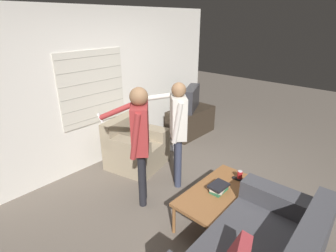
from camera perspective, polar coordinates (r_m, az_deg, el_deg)
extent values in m
plane|color=#665B51|center=(3.78, 6.91, -16.50)|extent=(16.00, 16.00, 0.00)
cube|color=silver|center=(4.54, -13.70, 7.93)|extent=(5.20, 0.06, 2.55)
cube|color=beige|center=(4.37, -16.02, 7.96)|extent=(1.16, 0.02, 1.17)
cube|color=gray|center=(4.50, -15.28, 1.92)|extent=(1.13, 0.00, 0.01)
cube|color=gray|center=(4.44, -15.54, 4.28)|extent=(1.13, 0.00, 0.01)
cube|color=gray|center=(4.39, -15.80, 6.70)|extent=(1.13, 0.00, 0.01)
cube|color=gray|center=(4.34, -16.07, 9.18)|extent=(1.13, 0.00, 0.01)
cube|color=gray|center=(4.30, -16.35, 11.71)|extent=(1.13, 0.00, 0.01)
cube|color=gray|center=(4.28, -16.64, 14.27)|extent=(1.13, 0.00, 0.01)
cube|color=#424247|center=(3.13, 24.02, -14.73)|extent=(0.26, 0.92, 0.21)
cube|color=gray|center=(4.54, -6.69, -6.04)|extent=(1.02, 1.00, 0.42)
cube|color=gray|center=(4.53, -10.13, -0.56)|extent=(0.87, 0.40, 0.39)
cube|color=gray|center=(4.63, -4.73, -1.15)|extent=(0.43, 0.85, 0.19)
cube|color=gray|center=(4.19, -9.24, -4.06)|extent=(0.43, 0.85, 0.19)
cube|color=brown|center=(3.33, 11.31, -14.11)|extent=(1.16, 0.63, 0.04)
cylinder|color=brown|center=(3.24, 1.29, -19.63)|extent=(0.04, 0.04, 0.38)
cylinder|color=brown|center=(3.95, 11.81, -11.48)|extent=(0.04, 0.04, 0.38)
cylinder|color=brown|center=(3.01, 9.94, -24.08)|extent=(0.04, 0.04, 0.38)
cylinder|color=brown|center=(3.76, 19.18, -14.26)|extent=(0.04, 0.04, 0.38)
cube|color=#33281E|center=(5.71, 4.94, 0.98)|extent=(1.07, 0.54, 0.57)
cube|color=#2D2D33|center=(5.54, 5.11, 6.01)|extent=(0.81, 0.54, 0.47)
cube|color=#3D4738|center=(5.56, 4.07, 6.10)|extent=(0.63, 0.31, 0.39)
cylinder|color=black|center=(3.52, -5.69, -11.54)|extent=(0.10, 0.10, 0.80)
cylinder|color=black|center=(3.65, -5.56, -10.18)|extent=(0.10, 0.10, 0.80)
cube|color=maroon|center=(3.26, -6.09, -0.42)|extent=(0.45, 0.45, 0.60)
sphere|color=#846042|center=(3.12, -6.39, 6.40)|extent=(0.22, 0.22, 0.22)
cylinder|color=maroon|center=(3.04, -7.13, -2.39)|extent=(0.16, 0.16, 0.58)
cylinder|color=maroon|center=(3.45, -10.38, 3.54)|extent=(0.44, 0.44, 0.28)
cube|color=white|center=(3.53, -14.51, 1.74)|extent=(0.08, 0.08, 0.13)
cylinder|color=#33384C|center=(3.87, 2.23, -8.07)|extent=(0.10, 0.10, 0.80)
cylinder|color=#33384C|center=(3.99, 1.99, -7.13)|extent=(0.10, 0.10, 0.80)
cube|color=beige|center=(3.63, 2.26, 1.96)|extent=(0.39, 0.40, 0.60)
sphere|color=#846042|center=(3.52, 2.36, 7.89)|extent=(0.20, 0.20, 0.20)
cylinder|color=beige|center=(3.44, 2.00, 0.58)|extent=(0.16, 0.16, 0.57)
cylinder|color=beige|center=(3.73, -2.41, 6.32)|extent=(0.47, 0.44, 0.13)
cube|color=white|center=(3.73, -6.75, 5.71)|extent=(0.06, 0.06, 0.13)
cube|color=#33754C|center=(3.31, 11.01, -13.54)|extent=(0.22, 0.13, 0.04)
cube|color=beige|center=(3.29, 10.90, -13.06)|extent=(0.24, 0.19, 0.03)
cube|color=black|center=(3.27, 10.95, -12.62)|extent=(0.25, 0.19, 0.03)
cylinder|color=red|center=(3.56, 15.34, -10.34)|extent=(0.07, 0.07, 0.12)
cylinder|color=silver|center=(3.53, 15.44, -9.47)|extent=(0.06, 0.06, 0.00)
cube|color=black|center=(3.57, 14.86, -11.10)|extent=(0.05, 0.13, 0.02)
cylinder|color=#A8A8AD|center=(5.12, 1.01, -4.94)|extent=(0.20, 0.20, 0.02)
cylinder|color=#A8A8AD|center=(5.10, 1.01, -4.54)|extent=(0.03, 0.03, 0.06)
torus|color=#A8A8AD|center=(5.04, 1.02, -3.02)|extent=(0.26, 0.02, 0.26)
sphere|color=#A8A8AD|center=(5.04, 1.02, -3.02)|extent=(0.07, 0.07, 0.07)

